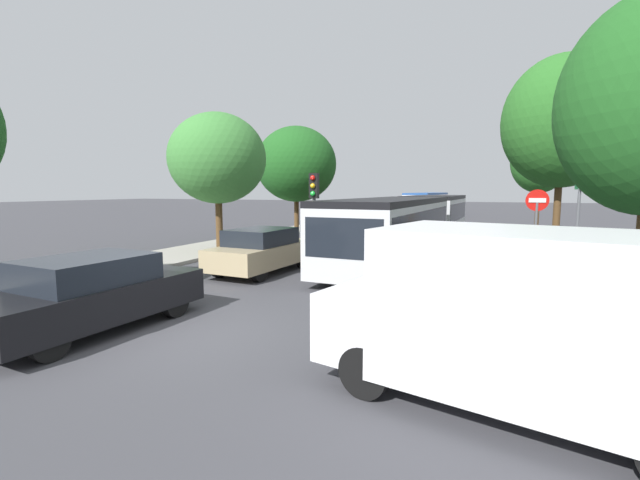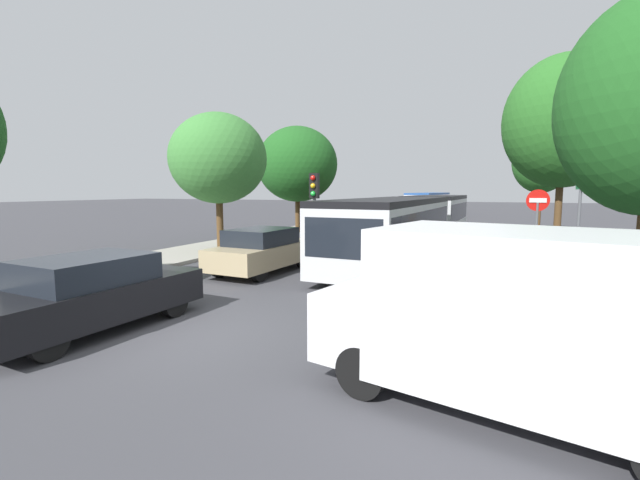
% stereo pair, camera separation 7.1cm
% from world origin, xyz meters
% --- Properties ---
extents(ground_plane, '(200.00, 200.00, 0.00)m').
position_xyz_m(ground_plane, '(0.00, 0.00, 0.00)').
color(ground_plane, '#3D3D42').
extents(kerb_strip_left, '(3.20, 52.68, 0.14)m').
position_xyz_m(kerb_strip_left, '(-6.94, 21.34, 0.07)').
color(kerb_strip_left, '#9E998E').
rests_on(kerb_strip_left, ground).
extents(articulated_bus, '(3.25, 16.91, 2.50)m').
position_xyz_m(articulated_bus, '(2.06, 12.53, 1.44)').
color(articulated_bus, silver).
rests_on(articulated_bus, ground).
extents(city_bus_rear, '(3.32, 11.68, 2.48)m').
position_xyz_m(city_bus_rear, '(-1.79, 42.68, 1.44)').
color(city_bus_rear, silver).
rests_on(city_bus_rear, ground).
extents(queued_car_black, '(2.13, 4.45, 1.51)m').
position_xyz_m(queued_car_black, '(-1.96, -0.42, 0.76)').
color(queued_car_black, black).
rests_on(queued_car_black, ground).
extents(queued_car_tan, '(2.13, 4.44, 1.50)m').
position_xyz_m(queued_car_tan, '(-1.91, 6.23, 0.76)').
color(queued_car_tan, tan).
rests_on(queued_car_tan, ground).
extents(queued_car_graphite, '(1.95, 4.07, 1.38)m').
position_xyz_m(queued_car_graphite, '(-1.95, 12.19, 0.70)').
color(queued_car_graphite, '#47474C').
rests_on(queued_car_graphite, ground).
extents(queued_car_red, '(2.14, 4.46, 1.51)m').
position_xyz_m(queued_car_red, '(-1.56, 17.91, 0.76)').
color(queued_car_red, '#B21E19').
rests_on(queued_car_red, ground).
extents(queued_car_silver, '(2.06, 4.30, 1.46)m').
position_xyz_m(queued_car_silver, '(-1.64, 23.96, 0.74)').
color(queued_car_silver, '#B7BABF').
rests_on(queued_car_silver, ground).
extents(queued_car_white, '(1.92, 4.00, 1.35)m').
position_xyz_m(queued_car_white, '(-1.55, 29.87, 0.69)').
color(queued_car_white, white).
rests_on(queued_car_white, ground).
extents(white_van, '(5.31, 3.01, 2.31)m').
position_xyz_m(white_van, '(5.86, -0.61, 1.24)').
color(white_van, silver).
rests_on(white_van, ground).
extents(traffic_light, '(0.34, 0.37, 3.40)m').
position_xyz_m(traffic_light, '(-0.69, 7.85, 2.50)').
color(traffic_light, '#56595E').
rests_on(traffic_light, ground).
extents(no_entry_sign, '(0.70, 0.08, 2.82)m').
position_xyz_m(no_entry_sign, '(6.63, 9.16, 1.88)').
color(no_entry_sign, '#56595E').
rests_on(no_entry_sign, ground).
extents(direction_sign_post, '(0.12, 1.40, 3.60)m').
position_xyz_m(direction_sign_post, '(8.05, 10.75, 2.55)').
color(direction_sign_post, '#56595E').
rests_on(direction_sign_post, ground).
extents(tree_left_mid, '(4.23, 4.23, 6.14)m').
position_xyz_m(tree_left_mid, '(-5.95, 9.42, 4.16)').
color(tree_left_mid, '#51381E').
rests_on(tree_left_mid, ground).
extents(tree_left_far, '(4.83, 4.83, 6.59)m').
position_xyz_m(tree_left_far, '(-5.84, 17.19, 4.33)').
color(tree_left_far, '#51381E').
rests_on(tree_left_far, ground).
extents(tree_right_mid, '(4.65, 4.65, 8.17)m').
position_xyz_m(tree_right_mid, '(7.78, 13.59, 5.39)').
color(tree_right_mid, '#51381E').
rests_on(tree_right_mid, ground).
extents(tree_right_far, '(3.46, 3.46, 6.65)m').
position_xyz_m(tree_right_far, '(7.83, 23.85, 4.62)').
color(tree_right_far, '#51381E').
rests_on(tree_right_far, ground).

